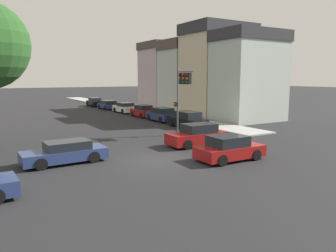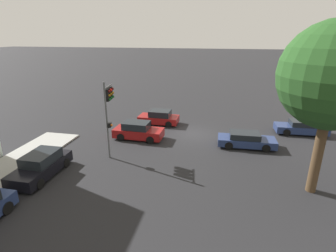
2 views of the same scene
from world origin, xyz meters
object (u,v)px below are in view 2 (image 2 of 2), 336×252
crossing_car_0 (301,127)px  traffic_signal (109,102)px  crossing_car_2 (246,140)px  crossing_car_1 (159,118)px  crossing_car_3 (138,131)px  street_tree (334,77)px  parked_car_0 (41,165)px

crossing_car_0 → traffic_signal: bearing=24.3°
crossing_car_2 → crossing_car_1: bearing=151.5°
crossing_car_1 → crossing_car_3: crossing_car_3 is taller
street_tree → crossing_car_3: 15.36m
crossing_car_2 → parked_car_0: (13.67, 7.65, 0.12)m
crossing_car_2 → parked_car_0: 15.67m
street_tree → crossing_car_2: street_tree is taller
street_tree → crossing_car_2: (3.41, -5.95, -6.27)m
crossing_car_1 → street_tree: bearing=140.5°
street_tree → parked_car_0: size_ratio=2.14×
crossing_car_2 → crossing_car_3: crossing_car_3 is taller
street_tree → crossing_car_2: size_ratio=2.07×
crossing_car_2 → parked_car_0: parked_car_0 is taller
traffic_signal → crossing_car_2: 11.56m
street_tree → crossing_car_2: 9.29m
traffic_signal → parked_car_0: (3.29, 4.04, -3.47)m
street_tree → crossing_car_3: bearing=-24.6°
crossing_car_1 → crossing_car_2: 9.53m
crossing_car_2 → traffic_signal: bearing=-162.6°
street_tree → crossing_car_0: street_tree is taller
crossing_car_3 → traffic_signal: bearing=-104.1°
crossing_car_0 → crossing_car_2: size_ratio=0.99×
crossing_car_1 → parked_car_0: bearing=67.8°
crossing_car_3 → parked_car_0: parked_car_0 is taller
street_tree → parked_car_0: 18.23m
crossing_car_0 → crossing_car_1: (13.85, -0.07, 0.06)m
parked_car_0 → crossing_car_2: bearing=119.0°
crossing_car_0 → crossing_car_3: crossing_car_3 is taller
crossing_car_0 → crossing_car_2: crossing_car_0 is taller
crossing_car_2 → crossing_car_3: bearing=178.8°
traffic_signal → crossing_car_1: bearing=69.3°
traffic_signal → crossing_car_0: bearing=19.2°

